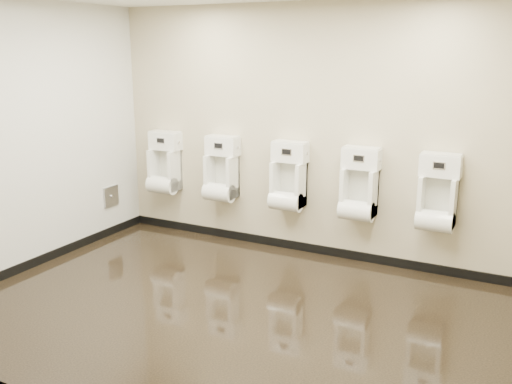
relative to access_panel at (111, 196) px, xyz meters
The scene contains 13 objects.
ground 2.80m from the access_panel, 25.81° to the right, with size 5.00×3.50×0.00m, color black.
back_wall 2.70m from the access_panel, 12.50° to the left, with size 5.00×0.02×2.80m, color #B9AE8D.
front_wall 3.96m from the access_panel, 49.93° to the right, with size 5.00×0.02×2.80m, color #B9AE8D.
left_wall 1.50m from the access_panel, 90.87° to the right, with size 0.02×3.50×2.80m, color #B9AE8D.
tile_overlay_left 1.50m from the access_panel, 90.63° to the right, with size 0.01×3.50×2.80m, color silver.
skirting_back 2.58m from the access_panel, 12.23° to the left, with size 5.00×0.02×0.10m, color black.
skirting_left 1.28m from the access_panel, 90.30° to the right, with size 0.02×3.50×0.10m, color black.
access_panel is the anchor object (origin of this frame).
urinal_0 0.76m from the access_panel, 37.61° to the left, with size 0.41×0.31×0.76m.
urinal_1 1.48m from the access_panel, 16.78° to the left, with size 0.41×0.31×0.76m.
urinal_2 2.32m from the access_panel, 10.42° to the left, with size 0.41×0.31×0.76m.
urinal_3 3.13m from the access_panel, ahead, with size 0.41×0.31×0.76m.
urinal_4 3.93m from the access_panel, ahead, with size 0.41×0.31×0.76m.
Camera 1 is at (2.33, -4.12, 2.32)m, focal length 40.00 mm.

